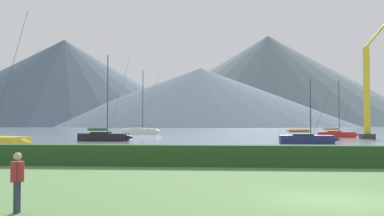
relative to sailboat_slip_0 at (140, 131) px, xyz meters
name	(u,v)px	position (x,y,z in m)	size (l,w,h in m)	color
ground_plane	(334,200)	(22.38, -83.06, -0.77)	(1000.00, 1000.00, 0.00)	#517A42
harbor_water	(238,130)	(22.38, 53.94, -0.77)	(320.00, 246.00, 0.00)	#8499A8
hedge_line	(288,156)	(22.38, -72.06, -0.17)	(80.00, 1.20, 1.20)	#284C23
sailboat_slip_0	(140,131)	(0.00, 0.00, 0.00)	(9.13, 3.96, 13.84)	white
sailboat_slip_2	(104,136)	(2.23, -37.25, -0.11)	(7.79, 3.08, 11.77)	black
sailboat_slip_4	(337,134)	(37.56, -18.74, -0.18)	(7.07, 2.59, 9.89)	red
sailboat_slip_5	(307,139)	(28.48, -42.59, -0.18)	(7.24, 2.20, 7.82)	navy
person_standing_walker	(17,177)	(13.24, -85.91, 0.20)	(0.36, 0.57, 1.65)	#2D3347
dock_crane	(368,98)	(40.81, -25.26, 5.59)	(5.16, 2.00, 19.32)	#333338
distant_hill_west_ridge	(64,83)	(-118.31, 273.25, 35.61)	(248.32, 248.32, 72.76)	#425666
distant_hill_central_peak	(200,97)	(-0.83, 232.94, 20.56)	(223.81, 223.81, 42.66)	#425666
distant_hill_east_ridge	(268,81)	(55.72, 316.38, 40.17)	(274.10, 274.10, 81.88)	slate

